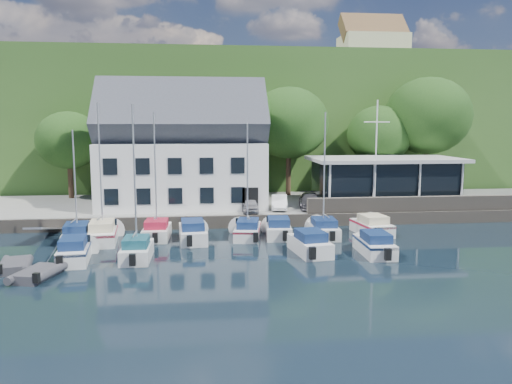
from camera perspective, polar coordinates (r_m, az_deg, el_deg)
ground at (r=29.04m, az=4.75°, el=-8.47°), size 180.00×180.00×0.00m
quay at (r=45.81m, az=0.60°, el=-1.76°), size 60.00×13.00×1.00m
quay_face at (r=39.47m, az=1.72°, el=-3.33°), size 60.00×0.30×1.00m
hillside at (r=89.51m, az=-2.81°, el=7.74°), size 160.00×75.00×16.00m
field_patch at (r=98.59m, az=1.63°, el=12.49°), size 50.00×30.00×0.30m
farmhouse at (r=84.79m, az=13.18°, el=15.75°), size 10.40×7.00×8.20m
harbor_building at (r=43.97m, az=-8.35°, el=4.12°), size 14.40×8.20×8.70m
club_pavilion at (r=46.62m, az=14.38°, el=1.32°), size 13.20×7.20×4.10m
seawall at (r=42.97m, az=17.71°, el=-1.29°), size 18.00×0.50×1.20m
gangway at (r=38.87m, az=-22.78°, el=-4.87°), size 1.20×6.00×1.40m
car_silver at (r=40.60m, az=-0.64°, el=-1.51°), size 1.53×3.30×1.10m
car_white at (r=41.88m, az=2.68°, el=-1.15°), size 1.77×3.79×1.20m
car_dgrey at (r=42.54m, az=6.17°, el=-1.01°), size 2.41×4.55×1.26m
car_blue at (r=43.22m, az=9.63°, el=-0.97°), size 2.07×3.72×1.20m
flagpole at (r=42.78m, az=13.54°, el=4.13°), size 2.18×0.20×9.07m
tree_0 at (r=51.00m, az=-20.55°, el=3.98°), size 6.07×6.07×8.30m
tree_1 at (r=49.88m, az=-13.48°, el=4.56°), size 6.55×6.55×8.95m
tree_2 at (r=48.77m, az=-2.22°, el=5.91°), size 8.06×8.06×11.01m
tree_3 at (r=49.91m, az=3.75°, el=5.79°), size 7.86×7.86×10.74m
tree_4 at (r=52.61m, az=13.88°, el=4.71°), size 6.55×6.55×8.96m
tree_5 at (r=54.05m, az=18.95°, el=6.10°), size 8.63×8.63×11.80m
boat_r1_0 at (r=35.76m, az=-20.00°, el=1.22°), size 2.65×6.13×8.63m
boat_r1_1 at (r=35.48m, az=-17.35°, el=1.87°), size 2.63×6.48×9.35m
boat_r1_2 at (r=35.69m, az=-11.42°, el=1.44°), size 2.10×5.29×8.52m
boat_r1_3 at (r=35.18m, az=-7.24°, el=-4.35°), size 2.41×6.39×1.51m
boat_r1_4 at (r=35.27m, az=-0.98°, el=1.33°), size 2.79×5.95×8.29m
boat_r1_5 at (r=36.18m, az=2.54°, el=-4.00°), size 2.39×5.62×1.44m
boat_r1_6 at (r=35.98m, az=7.80°, el=1.46°), size 2.33×5.67×8.38m
boat_r1_7 at (r=37.94m, az=13.10°, el=-3.62°), size 2.79×5.58×1.48m
boat_r2_0 at (r=31.72m, az=-20.05°, el=-6.14°), size 2.50×5.88×1.48m
boat_r2_1 at (r=30.43m, az=-13.67°, el=0.34°), size 1.86×5.35×8.57m
boat_r2_3 at (r=31.74m, az=6.17°, el=-5.66°), size 2.72×5.75×1.52m
boat_r2_4 at (r=32.29m, az=13.39°, el=-5.65°), size 2.02×5.72×1.45m
dinghy_0 at (r=31.25m, az=-25.79°, el=-7.40°), size 2.45×3.32×0.70m
dinghy_1 at (r=29.07m, az=-23.72°, el=-8.38°), size 2.56×3.39×0.70m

